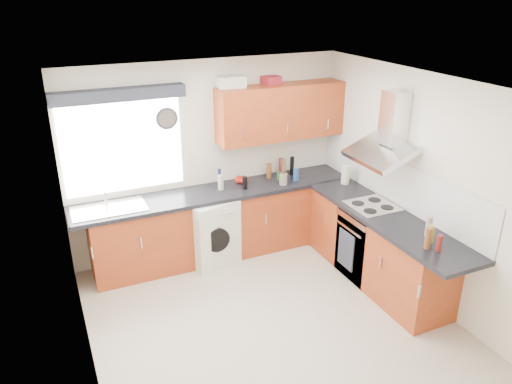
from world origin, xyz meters
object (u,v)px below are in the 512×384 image
oven (369,243)px  upper_cabinets (281,112)px  washing_machine (210,230)px  extractor_hood (387,135)px

oven → upper_cabinets: upper_cabinets is taller
washing_machine → extractor_hood: bearing=-44.0°
extractor_hood → upper_cabinets: upper_cabinets is taller
extractor_hood → washing_machine: bearing=147.8°
extractor_hood → upper_cabinets: size_ratio=0.46×
upper_cabinets → washing_machine: (-1.10, -0.23, -1.37)m
extractor_hood → washing_machine: (-1.75, 1.10, -1.34)m
extractor_hood → washing_machine: 2.46m
upper_cabinets → washing_machine: bearing=-168.4°
oven → upper_cabinets: size_ratio=0.50×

